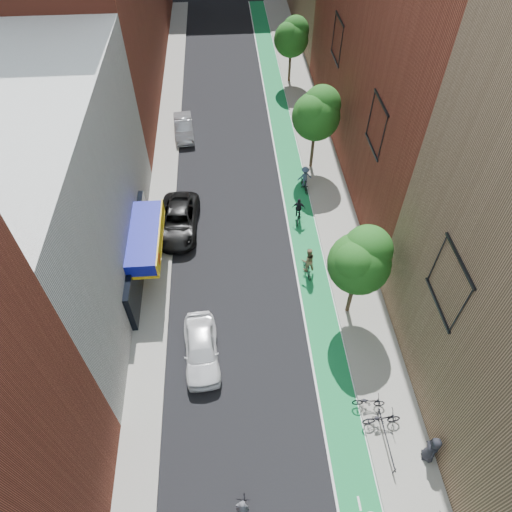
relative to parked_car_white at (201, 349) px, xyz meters
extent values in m
plane|color=black|center=(3.00, -7.64, -0.78)|extent=(160.00, 160.00, 0.00)
cube|color=#167C3F|center=(7.00, 18.36, -0.77)|extent=(2.00, 68.00, 0.01)
cube|color=gray|center=(-3.00, 18.36, -0.71)|extent=(2.00, 68.00, 0.15)
cube|color=gray|center=(9.50, 18.36, -0.71)|extent=(3.00, 68.00, 0.15)
cube|color=silver|center=(-8.00, 6.36, 5.22)|extent=(8.00, 20.00, 12.00)
cube|color=maroon|center=(15.00, 18.36, 10.22)|extent=(8.00, 28.00, 22.00)
cylinder|color=#332619|center=(8.60, 2.36, 0.87)|extent=(0.24, 0.24, 3.30)
sphere|color=#1B4913|center=(8.60, 2.36, 3.60)|extent=(3.36, 3.36, 3.36)
sphere|color=#1B4913|center=(9.00, 2.66, 4.32)|extent=(2.64, 2.64, 2.64)
sphere|color=#1B4913|center=(8.30, 2.06, 4.08)|extent=(2.40, 2.40, 2.40)
cylinder|color=#332619|center=(8.60, 16.36, 0.95)|extent=(0.24, 0.24, 3.47)
sphere|color=#1B4913|center=(8.60, 16.36, 3.82)|extent=(3.53, 3.53, 3.53)
sphere|color=#1B4913|center=(9.00, 16.66, 4.57)|extent=(2.77, 2.77, 2.77)
sphere|color=#1B4913|center=(8.30, 16.06, 4.32)|extent=(2.52, 2.52, 2.52)
cylinder|color=#332619|center=(8.60, 30.36, 0.81)|extent=(0.24, 0.24, 3.19)
sphere|color=#1B4913|center=(8.60, 30.36, 3.45)|extent=(3.25, 3.25, 3.25)
sphere|color=#1B4913|center=(9.00, 30.66, 4.15)|extent=(2.55, 2.55, 2.55)
sphere|color=#1B4913|center=(8.30, 30.06, 3.92)|extent=(2.32, 2.32, 2.32)
imported|color=white|center=(0.00, 0.00, 0.00)|extent=(2.15, 4.70, 1.56)
imported|color=black|center=(-1.60, 10.18, 0.00)|extent=(2.92, 5.73, 1.55)
imported|color=#9CA0A4|center=(-1.60, 21.78, -0.07)|extent=(1.91, 4.46, 1.43)
imported|color=#54565D|center=(1.79, -7.97, 0.37)|extent=(0.63, 0.45, 1.61)
imported|color=black|center=(6.64, 5.43, -0.32)|extent=(0.67, 1.57, 0.92)
imported|color=#937855|center=(6.64, 5.53, 0.47)|extent=(0.97, 0.81, 1.80)
imported|color=black|center=(6.76, 10.35, -0.35)|extent=(0.95, 1.74, 0.87)
imported|color=black|center=(6.76, 10.45, 0.35)|extent=(0.98, 0.59, 1.56)
imported|color=black|center=(7.68, 13.71, -0.27)|extent=(0.75, 1.75, 1.02)
imported|color=#3B4E6A|center=(7.68, 13.81, 0.39)|extent=(1.15, 0.78, 1.65)
imported|color=black|center=(8.80, -4.47, -0.13)|extent=(1.90, 0.69, 0.99)
imported|color=black|center=(8.40, -3.53, -0.20)|extent=(1.70, 0.76, 0.86)
imported|color=black|center=(10.60, -6.20, 0.31)|extent=(0.84, 1.05, 1.87)
camera|label=1|loc=(2.00, -12.87, 21.77)|focal=32.00mm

